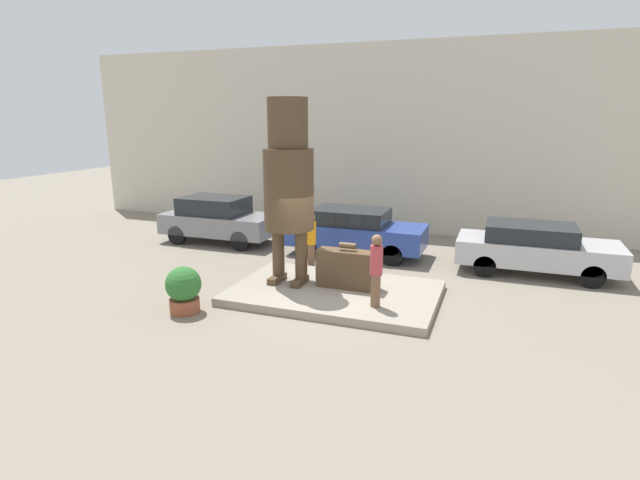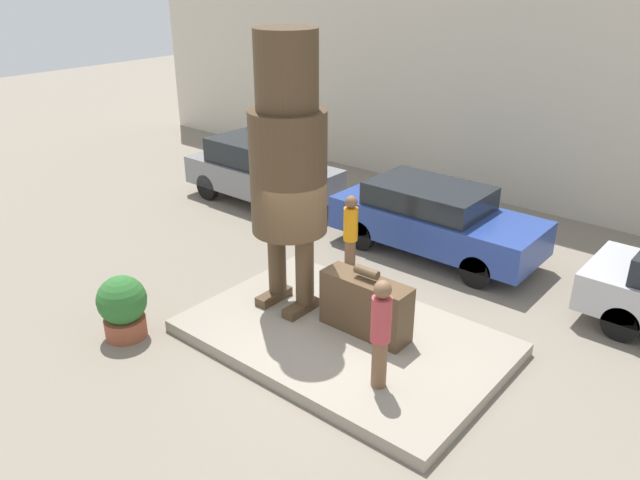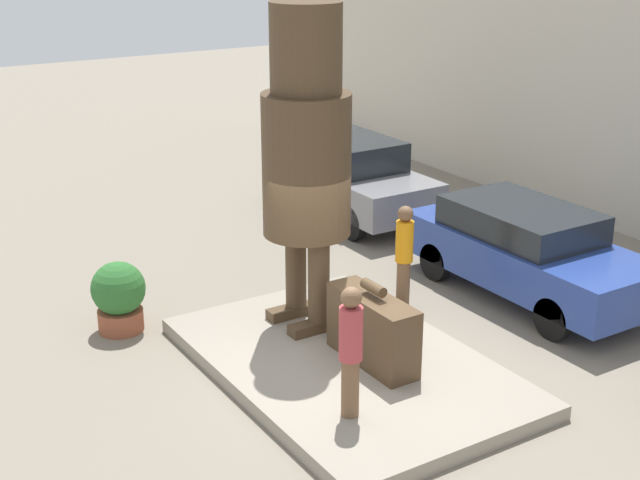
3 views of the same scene
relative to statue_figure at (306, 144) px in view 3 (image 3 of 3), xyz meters
The scene contains 9 objects.
ground_plane 3.20m from the statue_figure, ahead, with size 60.00×60.00×0.00m, color gray.
pedestal 3.11m from the statue_figure, ahead, with size 5.08×3.31×0.21m.
statue_figure is the anchor object (origin of this frame).
giant_suitcase 2.72m from the statue_figure, ahead, with size 1.53×0.49×1.16m.
tourist 3.24m from the statue_figure, 20.26° to the right, with size 0.29×0.29×1.68m.
parked_car_grey 6.18m from the statue_figure, 139.68° to the left, with size 4.06×1.81×1.64m.
parked_car_blue 4.41m from the statue_figure, 80.63° to the left, with size 4.42×1.77×1.52m.
planter_pot 3.69m from the statue_figure, 125.60° to the right, with size 0.82×0.82×1.09m.
worker_hivis 2.77m from the statue_figure, 94.12° to the left, with size 0.28×0.28×1.67m.
Camera 3 is at (9.06, -6.13, 5.89)m, focal length 50.00 mm.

